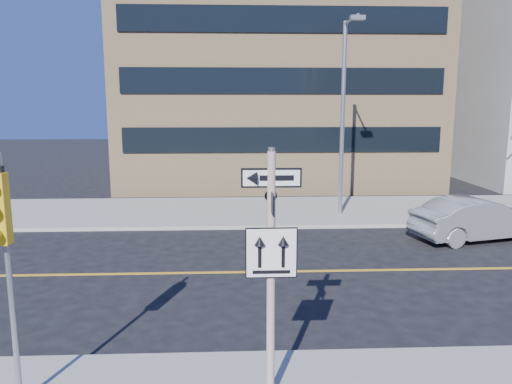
{
  "coord_description": "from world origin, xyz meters",
  "views": [
    {
      "loc": [
        -0.56,
        -9.91,
        4.86
      ],
      "look_at": [
        0.06,
        4.0,
        2.38
      ],
      "focal_mm": 35.0,
      "sensor_mm": 36.0,
      "label": 1
    }
  ],
  "objects_px": {
    "traffic_signal": "(0,230)",
    "parked_car_b": "(477,219)",
    "sign_pole": "(271,262)",
    "streetlight_a": "(344,106)"
  },
  "relations": [
    {
      "from": "traffic_signal",
      "to": "parked_car_b",
      "type": "height_order",
      "value": "traffic_signal"
    },
    {
      "from": "sign_pole",
      "to": "traffic_signal",
      "type": "height_order",
      "value": "sign_pole"
    },
    {
      "from": "traffic_signal",
      "to": "streetlight_a",
      "type": "bearing_deg",
      "value": 59.2
    },
    {
      "from": "parked_car_b",
      "to": "streetlight_a",
      "type": "height_order",
      "value": "streetlight_a"
    },
    {
      "from": "sign_pole",
      "to": "streetlight_a",
      "type": "distance_m",
      "value": 14.05
    },
    {
      "from": "sign_pole",
      "to": "traffic_signal",
      "type": "bearing_deg",
      "value": -177.89
    },
    {
      "from": "sign_pole",
      "to": "streetlight_a",
      "type": "height_order",
      "value": "streetlight_a"
    },
    {
      "from": "streetlight_a",
      "to": "traffic_signal",
      "type": "bearing_deg",
      "value": -120.8
    },
    {
      "from": "sign_pole",
      "to": "parked_car_b",
      "type": "distance_m",
      "value": 12.74
    },
    {
      "from": "parked_car_b",
      "to": "streetlight_a",
      "type": "xyz_separation_m",
      "value": [
        -4.14,
        3.61,
        3.98
      ]
    }
  ]
}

